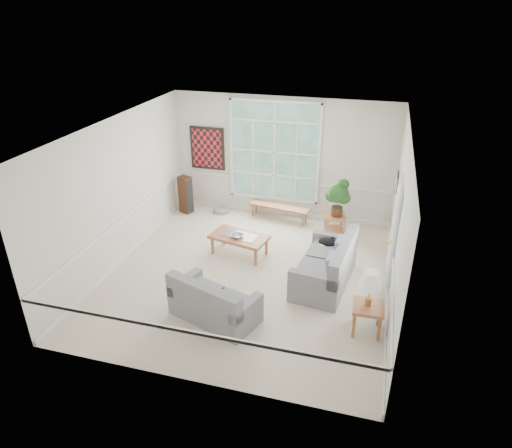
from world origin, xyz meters
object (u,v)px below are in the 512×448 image
at_px(loveseat_right, 325,262).
at_px(side_table, 367,318).
at_px(coffee_table, 239,245).
at_px(loveseat_front, 215,298).
at_px(end_table, 335,224).

distance_m(loveseat_right, side_table, 1.56).
relative_size(loveseat_right, coffee_table, 1.45).
relative_size(coffee_table, side_table, 2.36).
xyz_separation_m(loveseat_right, coffee_table, (-1.92, 0.62, -0.25)).
bearing_deg(side_table, loveseat_front, -172.78).
distance_m(loveseat_right, coffee_table, 2.04).
xyz_separation_m(loveseat_right, loveseat_front, (-1.67, -1.58, -0.07)).
relative_size(loveseat_right, loveseat_front, 1.17).
bearing_deg(loveseat_right, side_table, -47.69).
height_order(end_table, side_table, side_table).
height_order(loveseat_right, coffee_table, loveseat_right).
height_order(coffee_table, side_table, side_table).
relative_size(loveseat_right, side_table, 3.43).
height_order(loveseat_right, loveseat_front, loveseat_right).
distance_m(coffee_table, side_table, 3.39).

